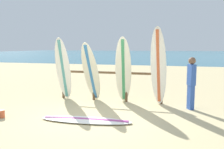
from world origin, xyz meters
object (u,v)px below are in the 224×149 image
Objects in this scene: surfboard_rack at (110,80)px; surfboard_lying_on_sand at (86,120)px; surfboard_leaning_left at (91,72)px; sand_bucket at (1,114)px; surfboard_leaning_center at (158,67)px; beachgoer_standing at (191,81)px; surfboard_leaning_center_left at (123,71)px; surfboard_leaning_far_left at (63,69)px.

surfboard_lying_on_sand is (0.04, -2.37, -0.69)m from surfboard_rack.
surfboard_lying_on_sand is (0.59, -2.02, -0.98)m from surfboard_leaning_left.
surfboard_leaning_center is at bearing 31.33° from sand_bucket.
sand_bucket is at bearing -155.69° from beachgoer_standing.
beachgoer_standing is 5.42m from sand_bucket.
beachgoer_standing is at bearing 36.28° from surfboard_lying_on_sand.
sand_bucket is (-2.24, -2.67, -0.63)m from surfboard_rack.
surfboard_leaning_center_left is 1.13m from surfboard_leaning_center.
surfboard_leaning_left is at bearing 106.34° from surfboard_lying_on_sand.
surfboard_leaning_center_left is at bearing 76.52° from surfboard_lying_on_sand.
sand_bucket is at bearing -126.09° from surfboard_leaning_left.
surfboard_rack reaches higher than surfboard_lying_on_sand.
surfboard_rack is 2.31× the size of beachgoer_standing.
surfboard_lying_on_sand is 2.30m from sand_bucket.
surfboard_leaning_center reaches higher than surfboard_rack.
surfboard_lying_on_sand is (-0.50, -2.09, -1.06)m from surfboard_leaning_center_left.
surfboard_lying_on_sand is 11.63× the size of sand_bucket.
surfboard_rack is at bearing 49.94° from sand_bucket.
beachgoer_standing is (2.65, -0.46, 0.13)m from surfboard_rack.
sand_bucket is (-2.78, -2.39, -1.00)m from surfboard_leaning_center_left.
surfboard_leaning_far_left is 1.08× the size of surfboard_leaning_left.
beachgoer_standing is at bearing -4.81° from surfboard_leaning_center_left.
surfboard_leaning_center_left reaches higher than surfboard_leaning_left.
surfboard_leaning_far_left is (-1.57, -0.35, 0.37)m from surfboard_rack.
beachgoer_standing is (3.20, -0.11, -0.15)m from surfboard_leaning_left.
surfboard_lying_on_sand is at bearing -143.72° from beachgoer_standing.
surfboard_leaning_center is 1.04× the size of surfboard_lying_on_sand.
surfboard_leaning_far_left is 1.00× the size of surfboard_leaning_center_left.
surfboard_leaning_center_left is 0.88× the size of surfboard_leaning_center.
surfboard_leaning_left reaches higher than surfboard_lying_on_sand.
surfboard_rack is 1.77m from surfboard_leaning_center.
surfboard_leaning_left is 1.29× the size of beachgoer_standing.
surfboard_leaning_center_left is (1.09, 0.07, 0.09)m from surfboard_leaning_left.
beachgoer_standing is 7.62× the size of sand_bucket.
surfboard_leaning_center_left is at bearing 175.19° from beachgoer_standing.
beachgoer_standing reaches higher than sand_bucket.
beachgoer_standing is (4.22, -0.11, -0.23)m from surfboard_leaning_far_left.
surfboard_leaning_far_left is at bearing 178.53° from beachgoer_standing.
surfboard_leaning_center reaches higher than sand_bucket.
sand_bucket is at bearing -172.65° from surfboard_lying_on_sand.
surfboard_leaning_far_left is 1.02m from surfboard_leaning_left.
surfboard_leaning_far_left is 2.11m from surfboard_leaning_center_left.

